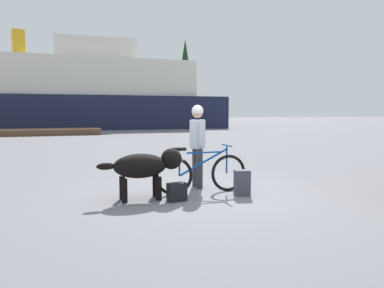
# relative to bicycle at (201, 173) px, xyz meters

# --- Properties ---
(ground_plane) EXTENTS (160.00, 160.00, 0.00)m
(ground_plane) POSITION_rel_bicycle_xyz_m (0.04, -0.15, -0.39)
(ground_plane) COLOR slate
(bicycle) EXTENTS (1.81, 0.44, 0.91)m
(bicycle) POSITION_rel_bicycle_xyz_m (0.00, 0.00, 0.00)
(bicycle) COLOR black
(bicycle) RESTS_ON ground_plane
(person_cyclist) EXTENTS (0.32, 0.53, 1.68)m
(person_cyclist) POSITION_rel_bicycle_xyz_m (0.11, 0.52, 0.62)
(person_cyclist) COLOR #333338
(person_cyclist) RESTS_ON ground_plane
(dog) EXTENTS (1.50, 0.50, 0.89)m
(dog) POSITION_rel_bicycle_xyz_m (-1.09, -0.13, 0.21)
(dog) COLOR black
(dog) RESTS_ON ground_plane
(backpack) EXTENTS (0.32, 0.26, 0.47)m
(backpack) POSITION_rel_bicycle_xyz_m (0.65, -0.41, -0.15)
(backpack) COLOR #3F3F4C
(backpack) RESTS_ON ground_plane
(handbag_pannier) EXTENTS (0.35, 0.23, 0.32)m
(handbag_pannier) POSITION_rel_bicycle_xyz_m (-0.61, -0.43, -0.23)
(handbag_pannier) COLOR black
(handbag_pannier) RESTS_ON ground_plane
(ferry_boat) EXTENTS (28.68, 8.70, 8.49)m
(ferry_boat) POSITION_rel_bicycle_xyz_m (-2.54, 28.59, 2.57)
(ferry_boat) COLOR #191E38
(ferry_boat) RESTS_ON ground_plane
(sailboat_moored) EXTENTS (8.11, 2.27, 9.38)m
(sailboat_moored) POSITION_rel_bicycle_xyz_m (-7.27, 25.76, 0.11)
(sailboat_moored) COLOR silver
(sailboat_moored) RESTS_ON ground_plane
(pine_tree_center) EXTENTS (2.93, 2.93, 10.71)m
(pine_tree_center) POSITION_rel_bicycle_xyz_m (0.02, 47.36, 6.55)
(pine_tree_center) COLOR #4C331E
(pine_tree_center) RESTS_ON ground_plane
(pine_tree_far_right) EXTENTS (2.82, 2.82, 12.44)m
(pine_tree_far_right) POSITION_rel_bicycle_xyz_m (14.88, 47.23, 7.46)
(pine_tree_far_right) COLOR #4C331E
(pine_tree_far_right) RESTS_ON ground_plane
(pine_tree_mid_back) EXTENTS (3.97, 3.97, 9.72)m
(pine_tree_mid_back) POSITION_rel_bicycle_xyz_m (-1.29, 56.40, 5.57)
(pine_tree_mid_back) COLOR #4C331E
(pine_tree_mid_back) RESTS_ON ground_plane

